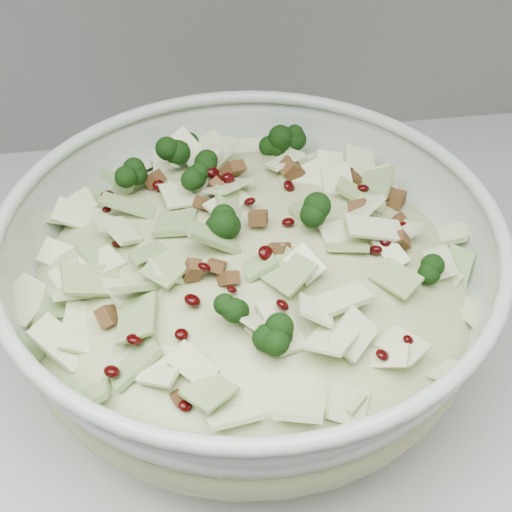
{
  "coord_description": "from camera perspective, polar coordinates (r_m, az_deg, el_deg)",
  "views": [
    {
      "loc": [
        0.46,
        1.18,
        1.43
      ],
      "look_at": [
        0.52,
        1.61,
        1.02
      ],
      "focal_mm": 50.0,
      "sensor_mm": 36.0,
      "label": 1
    }
  ],
  "objects": [
    {
      "name": "mixing_bowl",
      "position": [
        0.61,
        -0.5,
        -2.85
      ],
      "size": [
        0.47,
        0.47,
        0.16
      ],
      "rotation": [
        0.0,
        0.0,
        -0.18
      ],
      "color": "#B4C6B5",
      "rests_on": "counter"
    },
    {
      "name": "salad",
      "position": [
        0.59,
        -0.51,
        -1.06
      ],
      "size": [
        0.44,
        0.44,
        0.17
      ],
      "rotation": [
        0.0,
        0.0,
        -0.17
      ],
      "color": "#BBC184",
      "rests_on": "mixing_bowl"
    }
  ]
}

